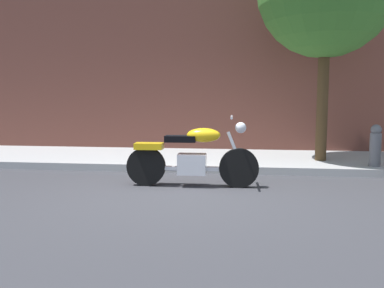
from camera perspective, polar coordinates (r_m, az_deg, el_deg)
The scene contains 4 objects.
ground_plane at distance 6.04m, azimuth -1.59°, elevation -6.89°, with size 60.00×60.00×0.00m, color #38383D.
sidewalk at distance 8.88m, azimuth 1.31°, elevation -2.12°, with size 20.82×2.56×0.14m, color #A3A3A3.
motorcycle at distance 6.47m, azimuth -0.01°, elevation -1.89°, with size 2.07×0.70×1.11m.
fire_hydrant at distance 8.22m, azimuth 23.88°, elevation -0.65°, with size 0.20×0.20×0.91m.
Camera 1 is at (0.91, -5.81, 1.40)m, focal length 38.79 mm.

